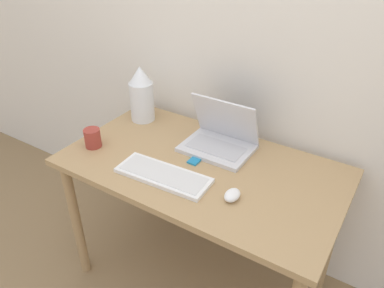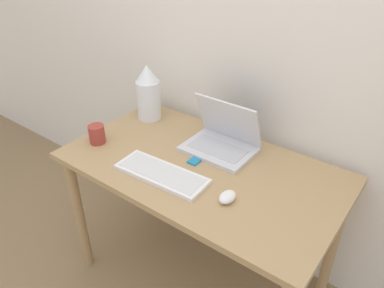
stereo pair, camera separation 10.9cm
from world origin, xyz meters
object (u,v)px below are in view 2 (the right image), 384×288
(keyboard, at_px, (162,174))
(laptop, at_px, (223,139))
(mug, at_px, (97,134))
(vase, at_px, (148,93))
(mp3_player, at_px, (195,161))
(mouse, at_px, (227,197))

(keyboard, bearing_deg, laptop, 74.65)
(laptop, height_order, mug, laptop)
(laptop, bearing_deg, vase, 176.32)
(mp3_player, bearing_deg, keyboard, -106.56)
(vase, distance_m, mug, 0.36)
(laptop, bearing_deg, mouse, -54.26)
(keyboard, distance_m, mug, 0.43)
(laptop, relative_size, keyboard, 0.77)
(vase, bearing_deg, keyboard, -42.35)
(laptop, relative_size, mouse, 3.83)
(keyboard, height_order, vase, vase)
(vase, bearing_deg, mouse, -25.30)
(mouse, relative_size, vase, 0.28)
(laptop, xyz_separation_m, vase, (-0.50, 0.03, 0.09))
(laptop, relative_size, mug, 3.52)
(mp3_player, xyz_separation_m, mug, (-0.48, -0.15, 0.04))
(mouse, bearing_deg, mp3_player, 151.72)
(mp3_player, height_order, mug, mug)
(vase, height_order, mug, vase)
(mouse, height_order, mug, mug)
(keyboard, bearing_deg, mug, 177.31)
(vase, bearing_deg, mp3_player, -23.51)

